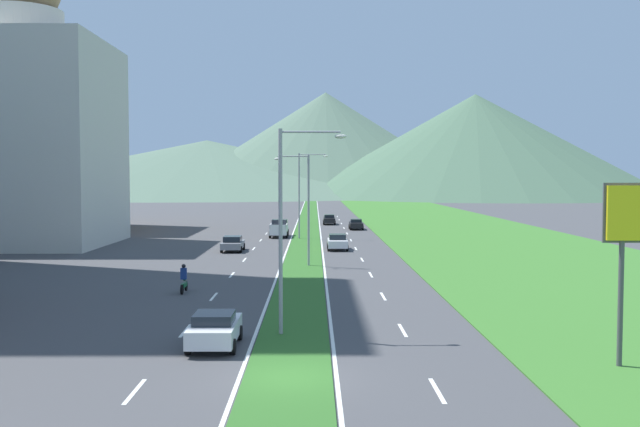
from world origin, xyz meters
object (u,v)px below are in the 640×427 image
object	(u,v)px
street_lamp_far	(302,190)
car_3	(329,219)
car_1	(356,224)
street_lamp_near	(288,217)
motorcycle_rider	(184,281)
street_lamp_mid	(305,202)
car_0	(215,329)
car_2	(337,242)
pickup_truck_0	(279,229)
car_4	(233,243)

from	to	relation	value
street_lamp_far	car_3	size ratio (longest dim) A/B	2.24
car_1	car_3	bearing A→B (deg)	-160.98
street_lamp_near	motorcycle_rider	size ratio (longest dim) A/B	4.69
street_lamp_mid	car_3	size ratio (longest dim) A/B	2.04
street_lamp_far	car_0	world-z (taller)	street_lamp_far
street_lamp_far	car_3	distance (m)	24.99
car_3	motorcycle_rider	distance (m)	62.37
car_2	motorcycle_rider	bearing A→B (deg)	-22.38
street_lamp_mid	car_0	size ratio (longest dim) A/B	2.17
street_lamp_near	street_lamp_far	world-z (taller)	street_lamp_far
street_lamp_mid	car_2	size ratio (longest dim) A/B	2.16
car_2	street_lamp_far	bearing A→B (deg)	-163.14
car_0	car_2	size ratio (longest dim) A/B	1.00
street_lamp_far	car_3	xyz separation A→B (m)	(3.62, 24.23, -4.93)
street_lamp_near	street_lamp_mid	xyz separation A→B (m)	(0.43, 24.52, -0.23)
motorcycle_rider	street_lamp_mid	bearing A→B (deg)	-29.76
car_2	street_lamp_near	bearing A→B (deg)	-5.38
car_2	car_3	bearing A→B (deg)	-179.96
car_1	car_2	distance (m)	26.54
car_0	motorcycle_rider	size ratio (longest dim) A/B	2.07
street_lamp_far	pickup_truck_0	size ratio (longest dim) A/B	1.83
street_lamp_near	car_4	world-z (taller)	street_lamp_near
street_lamp_mid	car_3	world-z (taller)	street_lamp_mid
car_2	motorcycle_rider	distance (m)	27.30
street_lamp_far	car_4	xyz separation A→B (m)	(-6.50, -13.24, -4.94)
car_4	motorcycle_rider	world-z (taller)	motorcycle_rider
car_2	car_4	distance (m)	10.22
car_3	car_4	size ratio (longest dim) A/B	0.98
car_0	car_4	size ratio (longest dim) A/B	0.92
car_4	pickup_truck_0	size ratio (longest dim) A/B	0.83
street_lamp_near	car_4	bearing A→B (deg)	100.58
car_0	car_3	bearing A→B (deg)	-4.92
pickup_truck_0	car_3	bearing A→B (deg)	-16.80
street_lamp_mid	car_1	world-z (taller)	street_lamp_mid
street_lamp_near	motorcycle_rider	bearing A→B (deg)	120.65
car_4	motorcycle_rider	size ratio (longest dim) A/B	2.25
car_1	car_3	world-z (taller)	car_3
car_2	pickup_truck_0	bearing A→B (deg)	-156.51
car_3	pickup_truck_0	bearing A→B (deg)	-16.80
car_0	pickup_truck_0	bearing A→B (deg)	-0.04
street_lamp_near	car_0	distance (m)	5.97
motorcycle_rider	pickup_truck_0	bearing A→B (deg)	-5.58
car_0	car_1	xyz separation A→B (m)	(9.91, 65.47, -0.04)
car_3	car_4	distance (m)	38.81
pickup_truck_0	street_lamp_near	bearing A→B (deg)	-176.69
car_1	motorcycle_rider	bearing A→B (deg)	-14.97
car_4	street_lamp_near	bearing A→B (deg)	-169.42
street_lamp_far	car_0	distance (m)	51.49
street_lamp_far	car_4	world-z (taller)	street_lamp_far
car_0	motorcycle_rider	distance (m)	14.43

